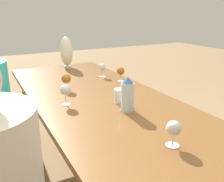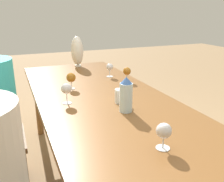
{
  "view_description": "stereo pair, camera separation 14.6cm",
  "coord_description": "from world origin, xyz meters",
  "px_view_note": "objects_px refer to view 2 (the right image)",
  "views": [
    {
      "loc": [
        -1.31,
        0.72,
        1.37
      ],
      "look_at": [
        0.06,
        0.0,
        0.86
      ],
      "focal_mm": 40.0,
      "sensor_mm": 36.0,
      "label": 1
    },
    {
      "loc": [
        -1.37,
        0.59,
        1.37
      ],
      "look_at": [
        0.06,
        0.0,
        0.86
      ],
      "focal_mm": 40.0,
      "sensor_mm": 36.0,
      "label": 2
    }
  ],
  "objects_px": {
    "water_tumbler": "(120,96)",
    "wine_glass_4": "(110,67)",
    "wine_glass_1": "(66,89)",
    "wine_glass_3": "(127,72)",
    "wine_glass_6": "(164,131)",
    "wine_glass_0": "(71,78)",
    "water_bottle": "(126,95)",
    "vase": "(77,51)"
  },
  "relations": [
    {
      "from": "wine_glass_1",
      "to": "wine_glass_6",
      "type": "distance_m",
      "value": 0.79
    },
    {
      "from": "vase",
      "to": "wine_glass_4",
      "type": "xyz_separation_m",
      "value": [
        -0.55,
        -0.16,
        -0.08
      ]
    },
    {
      "from": "wine_glass_3",
      "to": "wine_glass_1",
      "type": "bearing_deg",
      "value": 118.5
    },
    {
      "from": "wine_glass_1",
      "to": "wine_glass_6",
      "type": "height_order",
      "value": "wine_glass_1"
    },
    {
      "from": "water_tumbler",
      "to": "wine_glass_3",
      "type": "bearing_deg",
      "value": -30.51
    },
    {
      "from": "water_bottle",
      "to": "wine_glass_3",
      "type": "relative_size",
      "value": 1.73
    },
    {
      "from": "water_bottle",
      "to": "water_tumbler",
      "type": "height_order",
      "value": "water_bottle"
    },
    {
      "from": "water_tumbler",
      "to": "wine_glass_4",
      "type": "relative_size",
      "value": 0.76
    },
    {
      "from": "wine_glass_3",
      "to": "wine_glass_6",
      "type": "bearing_deg",
      "value": 162.74
    },
    {
      "from": "vase",
      "to": "wine_glass_0",
      "type": "xyz_separation_m",
      "value": [
        -0.79,
        0.26,
        -0.08
      ]
    },
    {
      "from": "water_bottle",
      "to": "wine_glass_4",
      "type": "distance_m",
      "value": 0.85
    },
    {
      "from": "wine_glass_1",
      "to": "water_bottle",
      "type": "bearing_deg",
      "value": -132.22
    },
    {
      "from": "water_bottle",
      "to": "wine_glass_0",
      "type": "distance_m",
      "value": 0.62
    },
    {
      "from": "wine_glass_4",
      "to": "wine_glass_6",
      "type": "height_order",
      "value": "same"
    },
    {
      "from": "wine_glass_6",
      "to": "wine_glass_4",
      "type": "bearing_deg",
      "value": -11.29
    },
    {
      "from": "water_tumbler",
      "to": "wine_glass_6",
      "type": "height_order",
      "value": "wine_glass_6"
    },
    {
      "from": "wine_glass_6",
      "to": "water_tumbler",
      "type": "bearing_deg",
      "value": -5.83
    },
    {
      "from": "water_bottle",
      "to": "wine_glass_1",
      "type": "height_order",
      "value": "water_bottle"
    },
    {
      "from": "wine_glass_3",
      "to": "wine_glass_0",
      "type": "bearing_deg",
      "value": 92.24
    },
    {
      "from": "wine_glass_0",
      "to": "wine_glass_3",
      "type": "distance_m",
      "value": 0.5
    },
    {
      "from": "wine_glass_1",
      "to": "wine_glass_3",
      "type": "distance_m",
      "value": 0.69
    },
    {
      "from": "wine_glass_4",
      "to": "water_tumbler",
      "type": "bearing_deg",
      "value": 163.9
    },
    {
      "from": "water_bottle",
      "to": "water_tumbler",
      "type": "distance_m",
      "value": 0.16
    },
    {
      "from": "water_tumbler",
      "to": "wine_glass_3",
      "type": "xyz_separation_m",
      "value": [
        0.46,
        -0.27,
        0.04
      ]
    },
    {
      "from": "water_tumbler",
      "to": "wine_glass_1",
      "type": "height_order",
      "value": "wine_glass_1"
    },
    {
      "from": "water_bottle",
      "to": "wine_glass_0",
      "type": "bearing_deg",
      "value": 18.83
    },
    {
      "from": "water_bottle",
      "to": "wine_glass_4",
      "type": "xyz_separation_m",
      "value": [
        0.82,
        -0.22,
        -0.02
      ]
    },
    {
      "from": "water_tumbler",
      "to": "wine_glass_1",
      "type": "bearing_deg",
      "value": 69.26
    },
    {
      "from": "water_bottle",
      "to": "wine_glass_0",
      "type": "xyz_separation_m",
      "value": [
        0.59,
        0.2,
        -0.02
      ]
    },
    {
      "from": "vase",
      "to": "wine_glass_1",
      "type": "bearing_deg",
      "value": 161.35
    },
    {
      "from": "vase",
      "to": "wine_glass_6",
      "type": "relative_size",
      "value": 2.65
    },
    {
      "from": "vase",
      "to": "wine_glass_4",
      "type": "height_order",
      "value": "vase"
    },
    {
      "from": "water_tumbler",
      "to": "wine_glass_4",
      "type": "bearing_deg",
      "value": -16.1
    },
    {
      "from": "water_bottle",
      "to": "vase",
      "type": "height_order",
      "value": "vase"
    },
    {
      "from": "wine_glass_1",
      "to": "wine_glass_4",
      "type": "height_order",
      "value": "wine_glass_1"
    },
    {
      "from": "water_tumbler",
      "to": "wine_glass_0",
      "type": "height_order",
      "value": "wine_glass_0"
    },
    {
      "from": "water_tumbler",
      "to": "water_bottle",
      "type": "bearing_deg",
      "value": 168.55
    },
    {
      "from": "vase",
      "to": "wine_glass_0",
      "type": "bearing_deg",
      "value": 161.46
    },
    {
      "from": "wine_glass_3",
      "to": "wine_glass_6",
      "type": "height_order",
      "value": "wine_glass_3"
    },
    {
      "from": "vase",
      "to": "wine_glass_4",
      "type": "relative_size",
      "value": 2.64
    },
    {
      "from": "wine_glass_4",
      "to": "wine_glass_0",
      "type": "bearing_deg",
      "value": 118.7
    },
    {
      "from": "wine_glass_3",
      "to": "water_bottle",
      "type": "bearing_deg",
      "value": 153.74
    }
  ]
}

